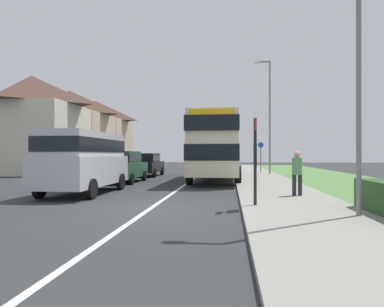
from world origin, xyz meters
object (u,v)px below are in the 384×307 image
at_px(parked_van_silver, 85,158).
at_px(parked_car_dark_green, 123,166).
at_px(parked_car_black, 146,164).
at_px(cycle_route_sign, 261,156).
at_px(double_decker_bus, 216,144).
at_px(pedestrian_at_stop, 297,171).
at_px(street_lamp_near, 354,37).
at_px(street_lamp_mid, 268,111).
at_px(bus_stop_sign, 255,155).

distance_m(parked_van_silver, parked_car_dark_green, 5.67).
xyz_separation_m(parked_van_silver, parked_car_black, (-0.19, 11.48, -0.53)).
bearing_deg(cycle_route_sign, parked_car_dark_green, -130.60).
xyz_separation_m(double_decker_bus, pedestrian_at_stop, (3.17, -8.42, -1.17)).
relative_size(parked_van_silver, street_lamp_near, 0.72).
xyz_separation_m(parked_car_dark_green, pedestrian_at_stop, (8.22, -6.52, 0.03)).
relative_size(double_decker_bus, street_lamp_mid, 1.21).
xyz_separation_m(parked_car_black, street_lamp_mid, (8.76, 1.61, 3.86)).
bearing_deg(street_lamp_mid, bus_stop_sign, -97.31).
bearing_deg(street_lamp_mid, street_lamp_near, -89.69).
bearing_deg(parked_car_black, parked_car_dark_green, -89.54).
xyz_separation_m(pedestrian_at_stop, street_lamp_near, (0.58, -4.07, 3.38)).
xyz_separation_m(parked_car_black, bus_stop_sign, (6.65, -14.87, 0.64)).
distance_m(double_decker_bus, cycle_route_sign, 8.53).
height_order(parked_car_black, bus_stop_sign, bus_stop_sign).
bearing_deg(double_decker_bus, cycle_route_sign, 67.25).
relative_size(parked_car_black, pedestrian_at_stop, 2.68).
distance_m(parked_car_dark_green, cycle_route_sign, 12.83).
xyz_separation_m(pedestrian_at_stop, street_lamp_mid, (0.49, 13.96, 3.78)).
bearing_deg(street_lamp_mid, parked_van_silver, -123.21).
relative_size(parked_car_dark_green, pedestrian_at_stop, 2.71).
xyz_separation_m(double_decker_bus, parked_van_silver, (-4.92, -7.55, -0.71)).
distance_m(double_decker_bus, parked_van_silver, 9.03).
height_order(pedestrian_at_stop, street_lamp_near, street_lamp_near).
distance_m(pedestrian_at_stop, cycle_route_sign, 16.26).
bearing_deg(cycle_route_sign, bus_stop_sign, -95.32).
bearing_deg(pedestrian_at_stop, street_lamp_mid, 88.01).
relative_size(bus_stop_sign, street_lamp_near, 0.34).
height_order(parked_car_black, cycle_route_sign, cycle_route_sign).
height_order(double_decker_bus, cycle_route_sign, double_decker_bus).
xyz_separation_m(parked_car_dark_green, bus_stop_sign, (6.60, -9.03, 0.60)).
height_order(double_decker_bus, pedestrian_at_stop, double_decker_bus).
height_order(pedestrian_at_stop, street_lamp_mid, street_lamp_mid).
xyz_separation_m(parked_car_dark_green, street_lamp_mid, (8.71, 7.44, 3.82)).
xyz_separation_m(parked_car_dark_green, cycle_route_sign, (8.35, 9.74, 0.48)).
relative_size(parked_van_silver, bus_stop_sign, 2.11).
height_order(parked_van_silver, bus_stop_sign, bus_stop_sign).
relative_size(pedestrian_at_stop, bus_stop_sign, 0.64).
xyz_separation_m(parked_car_black, street_lamp_near, (8.86, -16.43, 3.45)).
height_order(parked_car_dark_green, pedestrian_at_stop, parked_car_dark_green).
relative_size(parked_car_black, bus_stop_sign, 1.72).
relative_size(parked_van_silver, cycle_route_sign, 2.18).
xyz_separation_m(double_decker_bus, parked_car_black, (-5.11, 3.94, -1.24)).
bearing_deg(bus_stop_sign, double_decker_bus, 98.02).
distance_m(cycle_route_sign, street_lamp_near, 20.54).
bearing_deg(parked_car_black, pedestrian_at_stop, -56.20).
distance_m(parked_car_dark_green, pedestrian_at_stop, 10.49).
xyz_separation_m(bus_stop_sign, cycle_route_sign, (1.75, 18.77, -0.11)).
height_order(parked_van_silver, street_lamp_near, street_lamp_near).
relative_size(double_decker_bus, street_lamp_near, 1.34).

